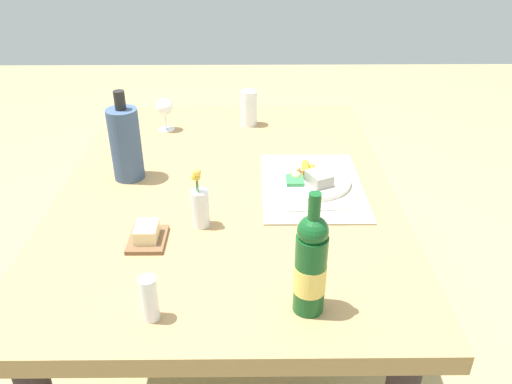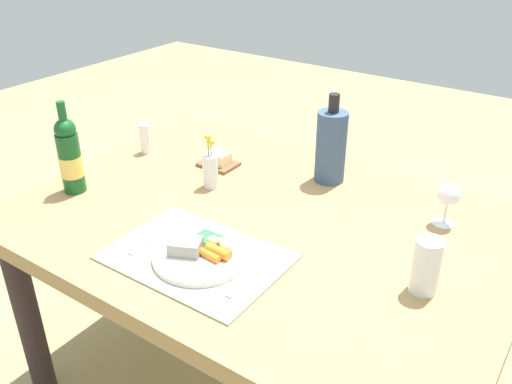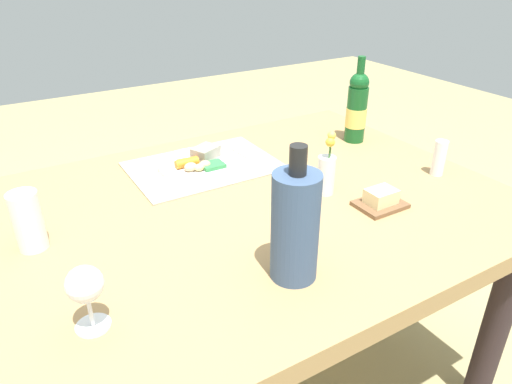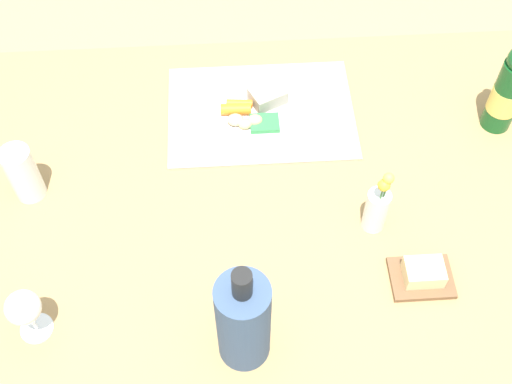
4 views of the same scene
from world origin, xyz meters
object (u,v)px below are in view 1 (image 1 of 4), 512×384
Objects in this scene: dining_table at (228,207)px; dinner_plate at (311,179)px; fork at (316,209)px; wine_glass at (164,108)px; cooler_bottle at (126,143)px; butter_dish at (147,235)px; salt_shaker at (149,299)px; water_tumbler at (249,110)px; wine_bottle at (311,265)px; flower_vase at (200,205)px; knife at (305,161)px.

dining_table is 0.29m from dinner_plate.
fork is 1.48× the size of wine_glass.
cooler_bottle is at bearing 80.53° from dining_table.
dining_table is 0.40m from butter_dish.
salt_shaker is at bearing 166.87° from dining_table.
fork is 1.78× the size of salt_shaker.
fork is 0.72m from water_tumbler.
dining_table is 11.36× the size of butter_dish.
dinner_plate is 0.62m from cooler_bottle.
wine_bottle is 0.44m from flower_vase.
dining_table is 7.88× the size of flower_vase.
salt_shaker is at bearing 94.56° from wine_bottle.
wine_bottle is (-0.59, -0.21, 0.21)m from dining_table.
butter_dish is (-0.79, -0.06, -0.07)m from wine_glass.
dinner_plate is at bearing -179.47° from knife.
fork is (-0.17, -0.00, -0.01)m from dinner_plate.
wine_bottle reaches higher than knife.
wine_bottle is at bearing 173.92° from knife.
knife is 0.65× the size of cooler_bottle.
butter_dish is (-0.08, 0.14, -0.05)m from flower_vase.
flower_vase is 0.62× the size of cooler_bottle.
fork is 1.37× the size of water_tumbler.
butter_dish is (0.30, 0.06, -0.04)m from salt_shaker.
water_tumbler is at bearing 13.32° from fork.
salt_shaker is at bearing -168.40° from butter_dish.
salt_shaker is 0.85× the size of butter_dish.
dinner_plate is 1.96× the size of butter_dish.
dining_table is 0.40m from cooler_bottle.
dining_table is 0.55m from water_tumbler.
wine_glass is at bearing 29.76° from dining_table.
knife is 0.67m from butter_dish.
butter_dish reaches higher than dining_table.
cooler_bottle is (0.06, 0.33, 0.21)m from dining_table.
salt_shaker is at bearing 133.78° from fork.
dinner_plate is 0.85× the size of cooler_bottle.
knife is at bearing -40.20° from flower_vase.
fork is 0.65× the size of wine_bottle.
dining_table is 11.05× the size of wine_glass.
dining_table is 0.34m from fork.
cooler_bottle reaches higher than dinner_plate.
water_tumbler reaches higher than dinner_plate.
wine_bottle reaches higher than wine_glass.
wine_glass reaches higher than dinner_plate.
dinner_plate is at bearing -131.06° from wine_glass.
wine_bottle is at bearing -172.94° from water_tumbler.
water_tumbler is (0.37, 0.20, 0.05)m from knife.
wine_bottle is (-1.06, -0.47, 0.03)m from wine_glass.
flower_vase is at bearing -164.10° from wine_glass.
water_tumbler is 1.30× the size of salt_shaker.
knife is 0.62m from cooler_bottle.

